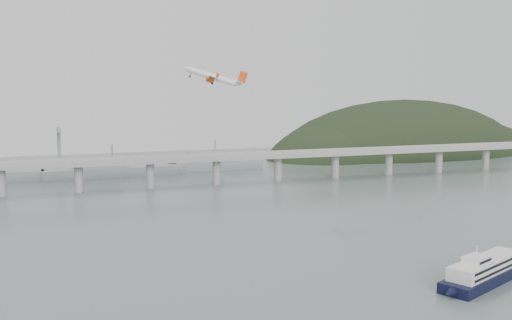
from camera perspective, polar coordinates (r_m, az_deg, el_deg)
name	(u,v)px	position (r m, az deg, el deg)	size (l,w,h in m)	color
ground	(299,257)	(262.87, 4.08, -9.19)	(900.00, 900.00, 0.00)	slate
bridge	(189,162)	(446.15, -6.40, -0.23)	(800.00, 22.00, 23.90)	gray
headland	(414,171)	(689.31, 14.78, -1.00)	(365.00, 155.00, 156.00)	black
ferry	(486,271)	(244.85, 21.04, -9.83)	(77.62, 40.25, 15.57)	black
airliner	(214,77)	(307.28, -4.04, 7.88)	(33.33, 30.84, 12.42)	white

